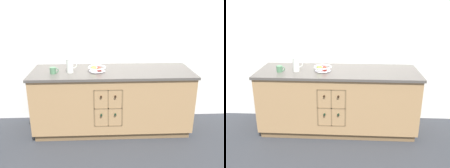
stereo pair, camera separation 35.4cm
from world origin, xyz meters
The scene contains 6 objects.
ground_plane centered at (0.00, 0.00, 0.00)m, with size 14.00×14.00×0.00m, color #2D3035.
back_wall centered at (0.00, 0.43, 1.27)m, with size 4.60×0.06×2.55m, color white.
kitchen_island centered at (0.00, 0.00, 0.46)m, with size 2.24×0.76×0.90m.
fruit_bowl centered at (-0.21, -0.04, 0.95)m, with size 0.25×0.25×0.09m.
white_pitcher centered at (-0.57, -0.06, 1.00)m, with size 0.15×0.10×0.19m.
ceramic_mug centered at (-0.79, -0.10, 0.95)m, with size 0.12×0.08×0.08m.
Camera 2 is at (0.19, -3.34, 1.89)m, focal length 40.00 mm.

